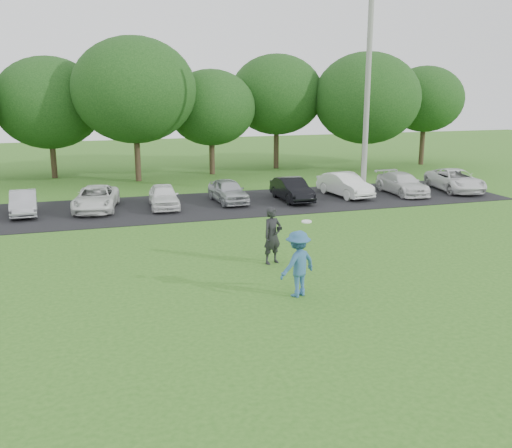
% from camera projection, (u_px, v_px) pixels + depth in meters
% --- Properties ---
extents(ground, '(100.00, 100.00, 0.00)m').
position_uv_depth(ground, '(293.00, 298.00, 15.87)').
color(ground, '#31661D').
rests_on(ground, ground).
extents(parking_lot, '(32.00, 6.50, 0.03)m').
position_uv_depth(parking_lot, '(199.00, 206.00, 27.93)').
color(parking_lot, black).
rests_on(parking_lot, ground).
extents(utility_pole, '(0.28, 0.28, 10.95)m').
position_uv_depth(utility_pole, '(367.00, 91.00, 28.97)').
color(utility_pole, gray).
rests_on(utility_pole, ground).
extents(frisbee_player, '(1.39, 1.13, 2.22)m').
position_uv_depth(frisbee_player, '(298.00, 264.00, 15.81)').
color(frisbee_player, '#32608D').
rests_on(frisbee_player, ground).
extents(camera_bystander, '(0.80, 0.66, 1.89)m').
position_uv_depth(camera_bystander, '(272.00, 236.00, 18.73)').
color(camera_bystander, black).
rests_on(camera_bystander, ground).
extents(parked_cars, '(30.92, 5.07, 1.24)m').
position_uv_depth(parked_cars, '(213.00, 193.00, 28.00)').
color(parked_cars, '#B8BBC0').
rests_on(parked_cars, parking_lot).
extents(tree_row, '(42.39, 9.85, 8.64)m').
position_uv_depth(tree_row, '(189.00, 99.00, 36.26)').
color(tree_row, '#38281C').
rests_on(tree_row, ground).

